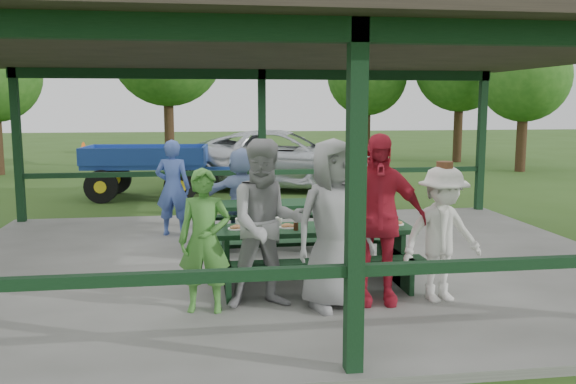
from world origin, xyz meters
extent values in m
plane|color=#305119|center=(0.00, 0.00, 0.00)|extent=(90.00, 90.00, 0.00)
cube|color=#61615C|center=(0.00, 0.00, 0.05)|extent=(10.00, 8.00, 0.10)
cube|color=black|center=(0.00, -3.80, 1.60)|extent=(0.15, 0.15, 3.00)
cube|color=black|center=(-4.80, 3.80, 1.60)|extent=(0.15, 0.15, 3.00)
cube|color=black|center=(0.00, 3.80, 1.60)|extent=(0.15, 0.15, 3.00)
cube|color=black|center=(4.80, 3.80, 1.60)|extent=(0.15, 0.15, 3.00)
cube|color=black|center=(-2.40, -3.80, 1.00)|extent=(4.65, 0.10, 0.10)
cube|color=black|center=(-2.40, 3.80, 1.00)|extent=(4.65, 0.10, 0.10)
cube|color=black|center=(2.40, 3.80, 1.00)|extent=(4.65, 0.10, 0.10)
cube|color=black|center=(0.00, -3.80, 3.00)|extent=(9.80, 0.15, 0.20)
cube|color=black|center=(0.00, 3.80, 3.00)|extent=(9.80, 0.15, 0.20)
cube|color=#2B241F|center=(0.00, 0.00, 3.22)|extent=(10.60, 8.60, 0.24)
cube|color=black|center=(0.12, -1.20, 0.82)|extent=(2.57, 0.75, 0.06)
cube|color=black|center=(0.12, -1.75, 0.53)|extent=(2.57, 0.28, 0.05)
cube|color=black|center=(0.12, -0.65, 0.53)|extent=(2.57, 0.28, 0.05)
cube|color=black|center=(-0.99, -1.20, 0.47)|extent=(0.06, 0.70, 0.75)
cube|color=black|center=(1.22, -1.20, 0.47)|extent=(0.06, 0.70, 0.75)
cube|color=black|center=(-0.99, -1.20, 0.33)|extent=(0.06, 1.39, 0.45)
cube|color=black|center=(1.22, -1.20, 0.33)|extent=(0.06, 1.39, 0.45)
cube|color=black|center=(-0.06, 0.80, 0.82)|extent=(2.53, 0.75, 0.06)
cube|color=black|center=(-0.06, 0.25, 0.53)|extent=(2.53, 0.28, 0.05)
cube|color=black|center=(-0.06, 1.35, 0.53)|extent=(2.53, 0.28, 0.05)
cube|color=black|center=(-1.14, 0.80, 0.47)|extent=(0.06, 0.70, 0.75)
cube|color=black|center=(1.03, 0.80, 0.47)|extent=(0.06, 0.70, 0.75)
cube|color=black|center=(-1.14, 0.80, 0.33)|extent=(0.06, 1.39, 0.45)
cube|color=black|center=(1.03, 0.80, 0.33)|extent=(0.06, 1.39, 0.45)
cylinder|color=white|center=(-0.85, -1.20, 0.86)|extent=(0.22, 0.22, 0.01)
torus|color=#915E33|center=(-0.89, -1.22, 0.88)|extent=(0.10, 0.10, 0.03)
torus|color=#915E33|center=(-0.81, -1.22, 0.88)|extent=(0.10, 0.10, 0.03)
torus|color=#915E33|center=(-0.85, -1.16, 0.88)|extent=(0.10, 0.10, 0.03)
cylinder|color=white|center=(-0.20, -1.20, 0.86)|extent=(0.22, 0.22, 0.01)
torus|color=#915E33|center=(-0.24, -1.22, 0.88)|extent=(0.10, 0.10, 0.03)
torus|color=#915E33|center=(-0.16, -1.22, 0.88)|extent=(0.10, 0.10, 0.03)
torus|color=#915E33|center=(-0.20, -1.16, 0.88)|extent=(0.10, 0.10, 0.03)
cylinder|color=white|center=(0.43, -1.20, 0.86)|extent=(0.22, 0.22, 0.01)
torus|color=#915E33|center=(0.39, -1.22, 0.88)|extent=(0.10, 0.10, 0.03)
torus|color=#915E33|center=(0.47, -1.22, 0.88)|extent=(0.10, 0.10, 0.03)
torus|color=#915E33|center=(0.43, -1.16, 0.88)|extent=(0.10, 0.10, 0.03)
cylinder|color=white|center=(1.23, -1.20, 0.86)|extent=(0.22, 0.22, 0.01)
torus|color=#915E33|center=(1.19, -1.22, 0.88)|extent=(0.10, 0.10, 0.03)
torus|color=#915E33|center=(1.27, -1.22, 0.88)|extent=(0.10, 0.10, 0.03)
torus|color=#915E33|center=(1.23, -1.16, 0.88)|extent=(0.10, 0.10, 0.03)
cylinder|color=#381E0F|center=(-0.47, -1.38, 0.90)|extent=(0.06, 0.06, 0.10)
cylinder|color=#381E0F|center=(-0.45, -1.38, 0.90)|extent=(0.06, 0.06, 0.10)
cylinder|color=#381E0F|center=(-0.12, -1.38, 0.90)|extent=(0.06, 0.06, 0.10)
cylinder|color=#381E0F|center=(0.89, -1.38, 0.90)|extent=(0.06, 0.06, 0.10)
cylinder|color=#381E0F|center=(1.12, -1.38, 0.90)|extent=(0.06, 0.06, 0.10)
cone|color=white|center=(-0.81, -1.00, 0.90)|extent=(0.09, 0.09, 0.10)
cone|color=white|center=(-0.28, -1.00, 0.90)|extent=(0.09, 0.09, 0.10)
cone|color=white|center=(0.28, -1.00, 0.90)|extent=(0.09, 0.09, 0.10)
cone|color=white|center=(0.64, -1.00, 0.90)|extent=(0.09, 0.09, 0.10)
imported|color=#489037|center=(-1.25, -2.05, 0.91)|extent=(0.64, 0.47, 1.61)
imported|color=#98989A|center=(-0.55, -2.01, 1.06)|extent=(1.00, 0.81, 1.93)
imported|color=gray|center=(0.19, -2.14, 1.07)|extent=(1.07, 0.84, 1.93)
imported|color=red|center=(0.71, -2.03, 1.09)|extent=(1.21, 0.62, 1.98)
imported|color=silver|center=(1.50, -2.08, 0.90)|extent=(1.13, 0.78, 1.60)
cylinder|color=brown|center=(1.50, -2.08, 1.64)|extent=(0.37, 0.37, 0.02)
cylinder|color=brown|center=(1.50, -2.08, 1.70)|extent=(0.22, 0.22, 0.11)
imported|color=#869ECF|center=(-0.59, 1.56, 0.89)|extent=(1.52, 0.70, 1.58)
imported|color=#4661B6|center=(-1.76, 2.06, 0.95)|extent=(0.69, 0.53, 1.70)
imported|color=gray|center=(1.21, 1.54, 0.83)|extent=(0.75, 0.61, 1.47)
imported|color=silver|center=(1.08, 8.47, 0.83)|extent=(6.53, 4.29, 1.67)
cube|color=navy|center=(-2.64, 7.21, 0.86)|extent=(3.12, 1.76, 0.13)
cube|color=navy|center=(-2.71, 6.47, 1.12)|extent=(2.99, 0.33, 0.43)
cube|color=navy|center=(-2.58, 7.96, 1.12)|extent=(2.99, 0.33, 0.43)
cube|color=navy|center=(-4.14, 7.35, 1.12)|extent=(0.20, 1.50, 0.43)
cube|color=navy|center=(-1.15, 7.08, 1.12)|extent=(0.20, 1.50, 0.43)
cylinder|color=black|center=(-3.67, 6.50, 0.41)|extent=(0.83, 0.26, 0.81)
cylinder|color=yellow|center=(-3.67, 6.50, 0.41)|extent=(0.32, 0.26, 0.30)
cylinder|color=black|center=(-3.53, 8.10, 0.41)|extent=(0.83, 0.26, 0.81)
cylinder|color=yellow|center=(-3.53, 8.10, 0.41)|extent=(0.32, 0.26, 0.30)
cylinder|color=black|center=(-1.75, 6.33, 0.41)|extent=(0.83, 0.26, 0.81)
cylinder|color=yellow|center=(-1.75, 6.33, 0.41)|extent=(0.32, 0.26, 0.30)
cylinder|color=black|center=(-1.61, 7.93, 0.41)|extent=(0.83, 0.26, 0.81)
cylinder|color=yellow|center=(-1.61, 7.93, 0.41)|extent=(0.32, 0.26, 0.30)
cube|color=navy|center=(-0.62, 7.03, 0.75)|extent=(1.07, 0.18, 0.09)
cone|color=#F2590C|center=(-4.19, 7.35, 1.23)|extent=(0.06, 0.43, 0.43)
cylinder|color=#2F2113|center=(-2.36, 14.30, 1.60)|extent=(0.36, 0.36, 3.21)
sphere|color=#215316|center=(-2.36, 14.30, 4.36)|extent=(4.10, 4.10, 4.10)
cylinder|color=#2F2113|center=(5.87, 16.89, 1.32)|extent=(0.36, 0.36, 2.65)
sphere|color=#215316|center=(5.87, 16.89, 3.60)|extent=(3.39, 3.39, 3.39)
cylinder|color=#2F2113|center=(10.11, 11.59, 1.23)|extent=(0.36, 0.36, 2.46)
sphere|color=#215316|center=(10.11, 11.59, 3.34)|extent=(3.15, 3.15, 3.15)
cylinder|color=#2F2113|center=(9.36, 15.33, 1.44)|extent=(0.36, 0.36, 2.89)
sphere|color=#215316|center=(9.36, 15.33, 3.92)|extent=(3.69, 3.69, 3.69)
camera|label=1|loc=(-1.30, -8.72, 2.41)|focal=38.00mm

